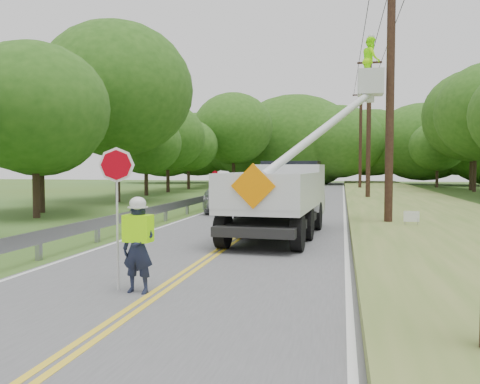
# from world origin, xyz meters

# --- Properties ---
(ground) EXTENTS (140.00, 140.00, 0.00)m
(ground) POSITION_xyz_m (0.00, 0.00, 0.00)
(ground) COLOR #465D1C
(ground) RESTS_ON ground
(road) EXTENTS (7.20, 96.00, 0.03)m
(road) POSITION_xyz_m (0.00, 14.00, 0.01)
(road) COLOR #545457
(road) RESTS_ON ground
(guardrail) EXTENTS (0.18, 48.00, 0.77)m
(guardrail) POSITION_xyz_m (-4.02, 14.91, 0.55)
(guardrail) COLOR gray
(guardrail) RESTS_ON ground
(utility_poles) EXTENTS (1.60, 43.30, 10.00)m
(utility_poles) POSITION_xyz_m (5.00, 17.02, 5.27)
(utility_poles) COLOR black
(utility_poles) RESTS_ON ground
(tall_grass_verge) EXTENTS (7.00, 96.00, 0.30)m
(tall_grass_verge) POSITION_xyz_m (7.10, 14.00, 0.15)
(tall_grass_verge) COLOR #51702B
(tall_grass_verge) RESTS_ON ground
(treeline_left) EXTENTS (11.76, 54.20, 11.71)m
(treeline_left) POSITION_xyz_m (-10.51, 29.60, 6.01)
(treeline_left) COLOR #332319
(treeline_left) RESTS_ON ground
(treeline_horizon) EXTENTS (56.83, 14.14, 12.82)m
(treeline_horizon) POSITION_xyz_m (1.37, 56.04, 5.50)
(treeline_horizon) COLOR #244D14
(treeline_horizon) RESTS_ON ground
(flagger) EXTENTS (1.07, 0.43, 2.68)m
(flagger) POSITION_xyz_m (-0.36, -1.50, 0.98)
(flagger) COLOR #191E33
(flagger) RESTS_ON road
(bucket_truck) EXTENTS (4.96, 7.42, 7.07)m
(bucket_truck) POSITION_xyz_m (1.51, 7.40, 1.61)
(bucket_truck) COLOR black
(bucket_truck) RESTS_ON road
(suv_silver) EXTENTS (3.41, 6.13, 1.62)m
(suv_silver) POSITION_xyz_m (-2.14, 15.14, 0.83)
(suv_silver) COLOR silver
(suv_silver) RESTS_ON road
(suv_darkgrey) EXTENTS (3.03, 6.10, 1.70)m
(suv_darkgrey) POSITION_xyz_m (-1.66, 27.76, 0.87)
(suv_darkgrey) COLOR #33363A
(suv_darkgrey) RESTS_ON road
(stop_sign_permanent) EXTENTS (0.32, 0.34, 2.10)m
(stop_sign_permanent) POSITION_xyz_m (-4.11, 18.41, 1.35)
(stop_sign_permanent) COLOR gray
(stop_sign_permanent) RESTS_ON ground
(yard_sign) EXTENTS (0.54, 0.04, 0.78)m
(yard_sign) POSITION_xyz_m (5.71, 8.17, 0.56)
(yard_sign) COLOR white
(yard_sign) RESTS_ON ground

